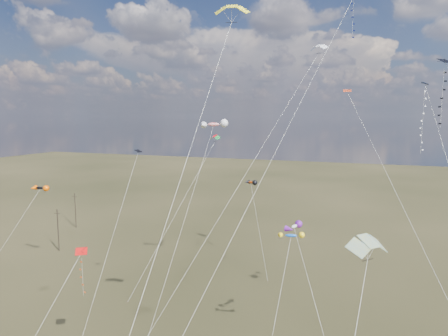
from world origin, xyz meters
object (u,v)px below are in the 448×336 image
(parafoil_yellow, at_px, (231,8))
(novelty_black_orange, at_px, (40,188))
(utility_pole_near, at_px, (58,230))
(utility_pole_far, at_px, (75,210))

(parafoil_yellow, distance_m, novelty_black_orange, 49.46)
(utility_pole_near, distance_m, parafoil_yellow, 58.79)
(parafoil_yellow, bearing_deg, utility_pole_far, 142.60)
(utility_pole_near, bearing_deg, parafoil_yellow, -30.27)
(utility_pole_near, bearing_deg, utility_pole_far, 119.74)
(utility_pole_far, bearing_deg, utility_pole_near, -60.26)
(utility_pole_far, xyz_separation_m, novelty_black_orange, (10.89, -20.66, 9.27))
(utility_pole_near, relative_size, utility_pole_far, 1.00)
(parafoil_yellow, xyz_separation_m, novelty_black_orange, (-40.75, 18.81, -20.78))
(utility_pole_near, height_order, novelty_black_orange, novelty_black_orange)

